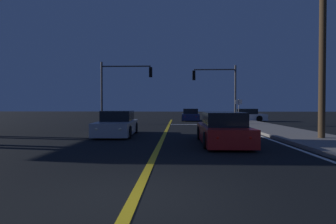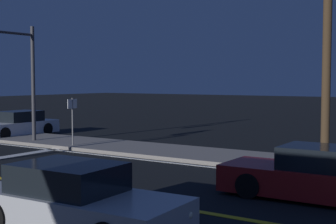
{
  "view_description": "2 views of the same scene",
  "coord_description": "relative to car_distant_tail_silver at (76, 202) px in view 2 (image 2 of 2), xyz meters",
  "views": [
    {
      "loc": [
        0.75,
        -4.36,
        1.58
      ],
      "look_at": [
        -0.1,
        18.97,
        1.1
      ],
      "focal_mm": 28.79,
      "sensor_mm": 36.0,
      "label": 1
    },
    {
      "loc": [
        -9.46,
        3.6,
        2.98
      ],
      "look_at": [
        1.02,
        10.45,
        2.16
      ],
      "focal_mm": 52.02,
      "sensor_mm": 36.0,
      "label": 2
    }
  ],
  "objects": [
    {
      "name": "car_mid_block_red",
      "position": [
        5.22,
        -3.23,
        0.0
      ],
      "size": [
        1.9,
        4.7,
        1.34
      ],
      "rotation": [
        0.0,
        0.0,
        0.01
      ],
      "color": "maroon",
      "rests_on": "ground"
    },
    {
      "name": "traffic_signal_near_right",
      "position": [
        7.26,
        11.15,
        3.11
      ],
      "size": [
        4.16,
        0.28,
        5.49
      ],
      "rotation": [
        0.0,
        0.0,
        3.14
      ],
      "color": "#38383D",
      "rests_on": "ground"
    },
    {
      "name": "car_distant_tail_silver",
      "position": [
        0.0,
        0.0,
        0.0
      ],
      "size": [
        2.03,
        4.5,
        1.34
      ],
      "rotation": [
        0.0,
        0.0,
        3.18
      ],
      "color": "#B2B5BA",
      "rests_on": "ground"
    },
    {
      "name": "sidewalk_right",
      "position": [
        9.58,
        0.04,
        -0.51
      ],
      "size": [
        3.2,
        37.13,
        0.15
      ],
      "primitive_type": "cube",
      "color": "gray",
      "rests_on": "ground"
    },
    {
      "name": "street_sign_corner",
      "position": [
        8.48,
        8.35,
        0.92
      ],
      "size": [
        0.56,
        0.06,
        2.21
      ],
      "color": "slate",
      "rests_on": "ground"
    },
    {
      "name": "utility_pole_right",
      "position": [
        9.88,
        -2.13,
        4.48
      ],
      "size": [
        1.91,
        0.3,
        9.68
      ],
      "color": "#42301E",
      "rests_on": "ground"
    },
    {
      "name": "lane_line_center",
      "position": [
        2.57,
        0.04,
        -0.58
      ],
      "size": [
        0.2,
        35.06,
        0.01
      ],
      "primitive_type": "cube",
      "color": "gold",
      "rests_on": "ground"
    },
    {
      "name": "lane_line_edge_right",
      "position": [
        7.73,
        0.04,
        -0.58
      ],
      "size": [
        0.16,
        35.06,
        0.01
      ],
      "primitive_type": "cube",
      "color": "white",
      "rests_on": "ground"
    },
    {
      "name": "stop_bar",
      "position": [
        5.28,
        8.85,
        -0.58
      ],
      "size": [
        5.41,
        0.5,
        0.01
      ],
      "primitive_type": "cube",
      "color": "white",
      "rests_on": "ground"
    },
    {
      "name": "car_side_waiting_white",
      "position": [
        10.32,
        14.23,
        0.0
      ],
      "size": [
        4.77,
        1.96,
        1.34
      ],
      "rotation": [
        0.0,
        0.0,
        1.6
      ],
      "color": "silver",
      "rests_on": "ground"
    }
  ]
}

